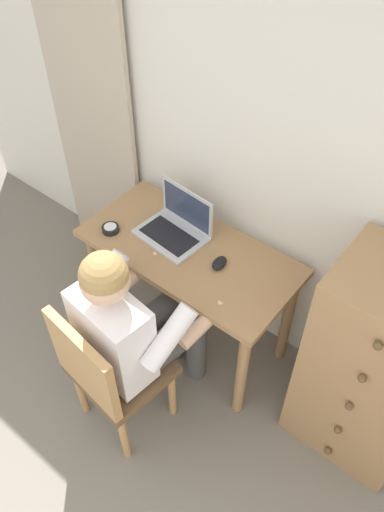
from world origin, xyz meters
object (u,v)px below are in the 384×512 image
laptop (176,226)px  desk_clock (111,229)px  chair (109,371)px  dresser (373,368)px  desk (189,266)px  person_seated (135,324)px  computer_mouse (219,263)px

laptop → desk_clock: 0.34m
chair → dresser: bearing=37.0°
chair → desk_clock: chair is taller
desk → laptop: bearing=157.5°
desk → dresser: bearing=3.5°
person_seated → computer_mouse: bearing=76.6°
chair → laptop: laptop is taller
chair → laptop: bearing=104.0°
dresser → desk_clock: bearing=-171.6°
computer_mouse → desk_clock: size_ratio=1.11×
desk → computer_mouse: computer_mouse is taller
chair → laptop: 0.79m
chair → computer_mouse: size_ratio=8.67×
dresser → computer_mouse: size_ratio=11.31×
computer_mouse → desk: bearing=175.1°
laptop → computer_mouse: size_ratio=3.60×
dresser → computer_mouse: bearing=-176.3°
desk → person_seated: 0.48m
computer_mouse → desk_clock: computer_mouse is taller
desk → dresser: size_ratio=0.99×
desk → computer_mouse: 0.23m
computer_mouse → desk_clock: bearing=-172.6°
dresser → laptop: 1.15m
computer_mouse → dresser: bearing=-3.6°
person_seated → laptop: 0.57m
laptop → computer_mouse: laptop is taller
person_seated → computer_mouse: person_seated is taller
person_seated → laptop: person_seated is taller
person_seated → desk: bearing=98.2°
desk → person_seated: (0.07, -0.47, 0.06)m
dresser → person_seated: size_ratio=0.95×
chair → desk_clock: (-0.45, 0.51, 0.26)m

